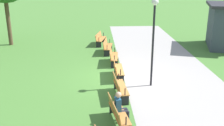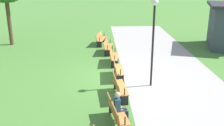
{
  "view_description": "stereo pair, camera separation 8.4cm",
  "coord_description": "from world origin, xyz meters",
  "px_view_note": "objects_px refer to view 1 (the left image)",
  "views": [
    {
      "loc": [
        12.99,
        -1.11,
        5.22
      ],
      "look_at": [
        -0.0,
        -0.35,
        0.8
      ],
      "focal_mm": 42.76,
      "sensor_mm": 36.0,
      "label": 1
    },
    {
      "loc": [
        13.0,
        -1.03,
        5.22
      ],
      "look_at": [
        -0.0,
        -0.35,
        0.8
      ],
      "focal_mm": 42.76,
      "sensor_mm": 36.0,
      "label": 2
    }
  ],
  "objects_px": {
    "bench_2": "(113,56)",
    "bench_4": "(119,87)",
    "bench_1": "(107,46)",
    "bench_3": "(117,69)",
    "person_seated": "(120,106)",
    "bench_0": "(100,38)",
    "lamp_post": "(154,27)",
    "bench_5": "(117,112)"
  },
  "relations": [
    {
      "from": "bench_4",
      "to": "lamp_post",
      "type": "relative_size",
      "value": 0.44
    },
    {
      "from": "bench_5",
      "to": "person_seated",
      "type": "bearing_deg",
      "value": 138.07
    },
    {
      "from": "lamp_post",
      "to": "bench_2",
      "type": "bearing_deg",
      "value": -154.41
    },
    {
      "from": "bench_1",
      "to": "bench_3",
      "type": "bearing_deg",
      "value": 13.28
    },
    {
      "from": "bench_3",
      "to": "bench_4",
      "type": "relative_size",
      "value": 0.98
    },
    {
      "from": "bench_0",
      "to": "person_seated",
      "type": "height_order",
      "value": "person_seated"
    },
    {
      "from": "bench_1",
      "to": "bench_3",
      "type": "height_order",
      "value": "same"
    },
    {
      "from": "bench_1",
      "to": "person_seated",
      "type": "relative_size",
      "value": 1.54
    },
    {
      "from": "bench_2",
      "to": "bench_4",
      "type": "xyz_separation_m",
      "value": [
        4.57,
        0.0,
        0.0
      ]
    },
    {
      "from": "bench_2",
      "to": "bench_4",
      "type": "height_order",
      "value": "same"
    },
    {
      "from": "bench_0",
      "to": "bench_2",
      "type": "distance_m",
      "value": 4.57
    },
    {
      "from": "bench_3",
      "to": "person_seated",
      "type": "bearing_deg",
      "value": -3.07
    },
    {
      "from": "bench_4",
      "to": "bench_5",
      "type": "xyz_separation_m",
      "value": [
        2.27,
        -0.26,
        0.0
      ]
    },
    {
      "from": "bench_1",
      "to": "bench_4",
      "type": "distance_m",
      "value": 6.84
    },
    {
      "from": "bench_2",
      "to": "person_seated",
      "type": "relative_size",
      "value": 1.52
    },
    {
      "from": "bench_2",
      "to": "person_seated",
      "type": "bearing_deg",
      "value": 3.17
    },
    {
      "from": "bench_0",
      "to": "bench_4",
      "type": "relative_size",
      "value": 1.02
    },
    {
      "from": "bench_2",
      "to": "bench_1",
      "type": "bearing_deg",
      "value": -168.95
    },
    {
      "from": "bench_0",
      "to": "lamp_post",
      "type": "distance_m",
      "value": 8.62
    },
    {
      "from": "lamp_post",
      "to": "bench_3",
      "type": "bearing_deg",
      "value": -126.29
    },
    {
      "from": "bench_3",
      "to": "bench_4",
      "type": "height_order",
      "value": "same"
    },
    {
      "from": "bench_0",
      "to": "bench_4",
      "type": "height_order",
      "value": "same"
    },
    {
      "from": "bench_0",
      "to": "bench_1",
      "type": "bearing_deg",
      "value": 24.33
    },
    {
      "from": "bench_3",
      "to": "lamp_post",
      "type": "relative_size",
      "value": 0.43
    },
    {
      "from": "bench_4",
      "to": "bench_1",
      "type": "bearing_deg",
      "value": 177.77
    },
    {
      "from": "bench_5",
      "to": "lamp_post",
      "type": "bearing_deg",
      "value": 142.01
    },
    {
      "from": "bench_1",
      "to": "bench_4",
      "type": "xyz_separation_m",
      "value": [
        6.84,
        0.26,
        0.0
      ]
    },
    {
      "from": "bench_1",
      "to": "bench_3",
      "type": "xyz_separation_m",
      "value": [
        4.55,
        0.35,
        0.0
      ]
    },
    {
      "from": "bench_1",
      "to": "bench_2",
      "type": "xyz_separation_m",
      "value": [
        2.27,
        0.26,
        0.0
      ]
    },
    {
      "from": "bench_4",
      "to": "person_seated",
      "type": "height_order",
      "value": "person_seated"
    },
    {
      "from": "bench_5",
      "to": "lamp_post",
      "type": "xyz_separation_m",
      "value": [
        -3.42,
        1.9,
        2.41
      ]
    },
    {
      "from": "bench_2",
      "to": "bench_5",
      "type": "bearing_deg",
      "value": 2.23
    },
    {
      "from": "bench_0",
      "to": "bench_1",
      "type": "xyz_separation_m",
      "value": [
        2.24,
        0.44,
        0.0
      ]
    },
    {
      "from": "bench_4",
      "to": "person_seated",
      "type": "relative_size",
      "value": 1.52
    },
    {
      "from": "bench_3",
      "to": "person_seated",
      "type": "relative_size",
      "value": 1.5
    },
    {
      "from": "bench_0",
      "to": "lamp_post",
      "type": "height_order",
      "value": "lamp_post"
    },
    {
      "from": "bench_0",
      "to": "bench_2",
      "type": "height_order",
      "value": "same"
    },
    {
      "from": "bench_5",
      "to": "person_seated",
      "type": "xyz_separation_m",
      "value": [
        -0.18,
        0.12,
        0.16
      ]
    },
    {
      "from": "person_seated",
      "to": "bench_5",
      "type": "bearing_deg",
      "value": -41.93
    },
    {
      "from": "bench_0",
      "to": "bench_3",
      "type": "height_order",
      "value": "same"
    },
    {
      "from": "bench_1",
      "to": "bench_4",
      "type": "relative_size",
      "value": 1.01
    },
    {
      "from": "bench_4",
      "to": "bench_5",
      "type": "height_order",
      "value": "same"
    }
  ]
}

